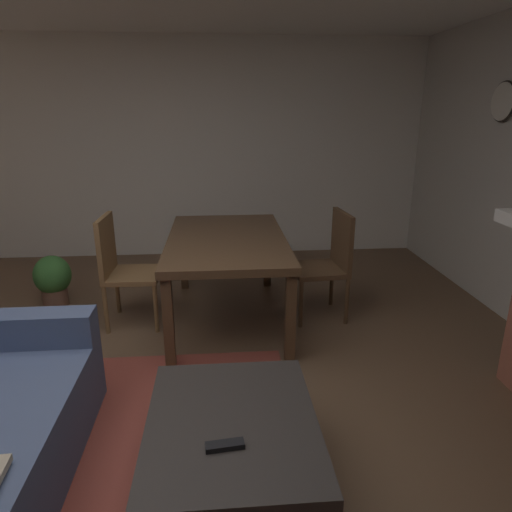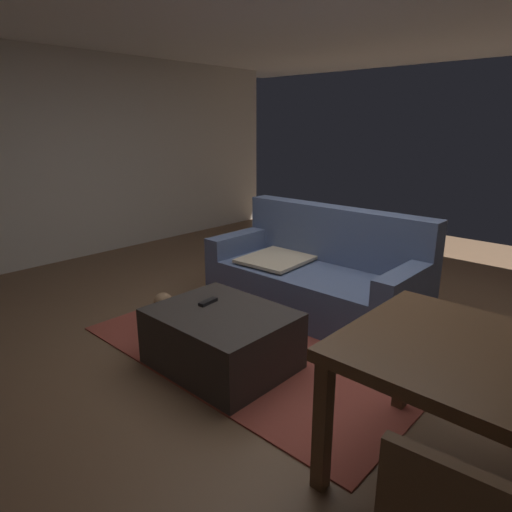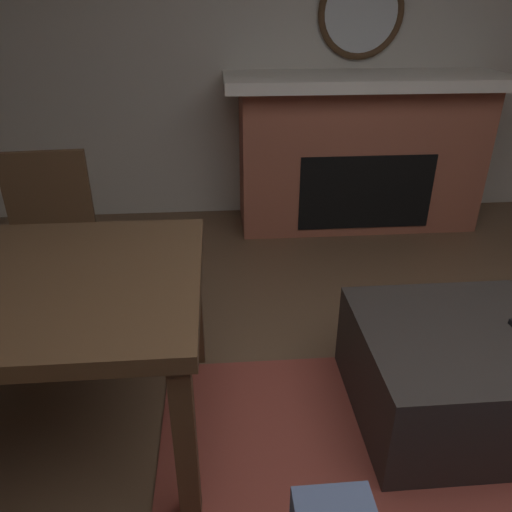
# 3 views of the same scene
# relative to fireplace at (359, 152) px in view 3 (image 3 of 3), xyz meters

# --- Properties ---
(wall_back_fireplace_side) EXTENTS (7.75, 0.12, 2.55)m
(wall_back_fireplace_side) POSITION_rel_fireplace_xyz_m (0.30, -0.38, 0.69)
(wall_back_fireplace_side) COLOR beige
(wall_back_fireplace_side) RESTS_ON ground
(fireplace) EXTENTS (2.06, 0.76, 1.15)m
(fireplace) POSITION_rel_fireplace_xyz_m (0.00, 0.00, 0.00)
(fireplace) COLOR #9E5642
(fireplace) RESTS_ON ground
(round_wall_mirror) EXTENTS (0.65, 0.05, 0.65)m
(round_wall_mirror) POSITION_rel_fireplace_xyz_m (-0.00, -0.29, 0.96)
(round_wall_mirror) COLOR #4C331E
(ottoman_coffee_table) EXTENTS (0.95, 0.76, 0.43)m
(ottoman_coffee_table) POSITION_rel_fireplace_xyz_m (0.07, 2.12, -0.37)
(ottoman_coffee_table) COLOR #2D2826
(ottoman_coffee_table) RESTS_ON ground
(dining_chair_south) EXTENTS (0.47, 0.47, 0.93)m
(dining_chair_south) POSITION_rel_fireplace_xyz_m (1.99, 1.22, -0.06)
(dining_chair_south) COLOR #513823
(dining_chair_south) RESTS_ON ground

